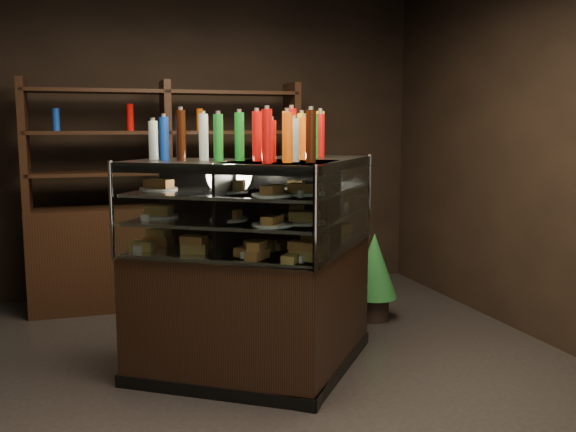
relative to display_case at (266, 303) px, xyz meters
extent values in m
plane|color=black|center=(-0.35, -0.16, -0.47)|extent=(5.00, 5.00, 0.00)
cube|color=black|center=(-0.35, 2.34, 1.03)|extent=(5.00, 0.02, 3.00)
cube|color=black|center=(-0.35, -2.66, 1.03)|extent=(5.00, 0.02, 3.00)
cube|color=black|center=(2.15, -0.16, 1.03)|extent=(0.02, 5.00, 3.00)
cube|color=black|center=(0.24, 0.04, -0.06)|extent=(1.26, 1.37, 0.82)
cube|color=black|center=(0.24, 0.04, -0.43)|extent=(1.30, 1.41, 0.08)
cube|color=black|center=(0.24, 0.04, 0.89)|extent=(1.26, 1.37, 0.06)
cube|color=silver|center=(0.24, 0.04, 0.36)|extent=(1.19, 1.30, 0.02)
cube|color=silver|center=(0.24, 0.04, 0.55)|extent=(1.19, 1.30, 0.02)
cube|color=silver|center=(0.24, 0.04, 0.72)|extent=(1.19, 1.30, 0.02)
cube|color=white|center=(0.50, -0.16, 0.63)|extent=(0.77, 0.99, 0.58)
cylinder|color=silver|center=(0.87, 0.34, 0.63)|extent=(0.03, 0.03, 0.60)
cylinder|color=silver|center=(0.10, -0.64, 0.63)|extent=(0.03, 0.03, 0.60)
cube|color=black|center=(-0.24, -0.04, -0.06)|extent=(1.39, 1.21, 0.82)
cube|color=black|center=(-0.24, -0.04, -0.43)|extent=(1.43, 1.25, 0.08)
cube|color=black|center=(-0.24, -0.04, 0.89)|extent=(1.39, 1.21, 0.06)
cube|color=silver|center=(-0.24, -0.04, 0.36)|extent=(1.32, 1.14, 0.02)
cube|color=silver|center=(-0.24, -0.04, 0.55)|extent=(1.32, 1.14, 0.02)
cube|color=silver|center=(-0.24, -0.04, 0.72)|extent=(1.32, 1.14, 0.02)
cube|color=white|center=(-0.42, -0.31, 0.63)|extent=(1.04, 0.70, 0.58)
cylinder|color=silver|center=(0.10, -0.64, 0.63)|extent=(0.03, 0.03, 0.60)
cylinder|color=silver|center=(-0.94, 0.05, 0.63)|extent=(0.03, 0.03, 0.60)
cube|color=gold|center=(-0.06, -0.39, 0.39)|extent=(0.18, 0.20, 0.06)
cube|color=gold|center=(0.16, -0.12, 0.39)|extent=(0.18, 0.20, 0.06)
cube|color=gold|center=(0.37, 0.16, 0.39)|extent=(0.18, 0.20, 0.06)
cube|color=gold|center=(0.59, 0.44, 0.39)|extent=(0.18, 0.20, 0.06)
cylinder|color=white|center=(-0.05, -0.33, 0.57)|extent=(0.24, 0.24, 0.02)
cube|color=gold|center=(-0.05, -0.33, 0.60)|extent=(0.17, 0.19, 0.05)
cylinder|color=white|center=(0.24, 0.04, 0.57)|extent=(0.24, 0.24, 0.02)
cube|color=gold|center=(0.24, 0.04, 0.60)|extent=(0.17, 0.19, 0.05)
cylinder|color=white|center=(0.53, 0.42, 0.57)|extent=(0.24, 0.24, 0.02)
cube|color=gold|center=(0.53, 0.42, 0.60)|extent=(0.17, 0.19, 0.05)
cylinder|color=white|center=(-0.05, -0.33, 0.74)|extent=(0.24, 0.24, 0.02)
cube|color=gold|center=(-0.05, -0.33, 0.77)|extent=(0.17, 0.19, 0.05)
cylinder|color=white|center=(0.24, 0.04, 0.74)|extent=(0.24, 0.24, 0.02)
cube|color=gold|center=(0.24, 0.04, 0.77)|extent=(0.17, 0.19, 0.05)
cylinder|color=white|center=(0.53, 0.42, 0.74)|extent=(0.24, 0.24, 0.02)
cube|color=gold|center=(0.53, 0.42, 0.77)|extent=(0.17, 0.19, 0.05)
cube|color=gold|center=(-0.70, 0.23, 0.39)|extent=(0.20, 0.17, 0.06)
cube|color=gold|center=(-0.41, 0.03, 0.39)|extent=(0.20, 0.17, 0.06)
cube|color=gold|center=(-0.11, -0.16, 0.39)|extent=(0.20, 0.17, 0.06)
cube|color=gold|center=(0.18, -0.35, 0.39)|extent=(0.20, 0.17, 0.06)
cylinder|color=white|center=(-0.64, 0.23, 0.57)|extent=(0.24, 0.24, 0.02)
cube|color=gold|center=(-0.64, 0.23, 0.60)|extent=(0.19, 0.16, 0.05)
cylinder|color=white|center=(-0.24, -0.04, 0.57)|extent=(0.24, 0.24, 0.02)
cube|color=gold|center=(-0.24, -0.04, 0.60)|extent=(0.19, 0.16, 0.05)
cylinder|color=white|center=(0.15, -0.30, 0.57)|extent=(0.24, 0.24, 0.02)
cube|color=gold|center=(0.15, -0.30, 0.60)|extent=(0.19, 0.16, 0.05)
cylinder|color=white|center=(-0.64, 0.23, 0.74)|extent=(0.24, 0.24, 0.02)
cube|color=gold|center=(-0.64, 0.23, 0.77)|extent=(0.19, 0.16, 0.05)
cylinder|color=white|center=(-0.24, -0.04, 0.74)|extent=(0.24, 0.24, 0.02)
cube|color=gold|center=(-0.24, -0.04, 0.77)|extent=(0.19, 0.16, 0.05)
cylinder|color=white|center=(0.15, -0.30, 0.74)|extent=(0.24, 0.24, 0.02)
cube|color=gold|center=(0.15, -0.30, 0.77)|extent=(0.19, 0.16, 0.05)
cylinder|color=silver|center=(-0.08, -0.37, 1.06)|extent=(0.06, 0.06, 0.28)
cylinder|color=silver|center=(-0.08, -0.37, 1.21)|extent=(0.03, 0.03, 0.02)
cylinder|color=yellow|center=(-0.01, -0.28, 1.06)|extent=(0.06, 0.06, 0.28)
cylinder|color=silver|center=(-0.01, -0.28, 1.21)|extent=(0.03, 0.03, 0.02)
cylinder|color=#D8590A|center=(0.06, -0.19, 1.06)|extent=(0.06, 0.06, 0.28)
cylinder|color=silver|center=(0.06, -0.19, 1.21)|extent=(0.03, 0.03, 0.02)
cylinder|color=black|center=(0.13, -0.10, 1.06)|extent=(0.06, 0.06, 0.28)
cylinder|color=silver|center=(0.13, -0.10, 1.21)|extent=(0.03, 0.03, 0.02)
cylinder|color=#0F38B2|center=(0.21, 0.00, 1.06)|extent=(0.06, 0.06, 0.28)
cylinder|color=silver|center=(0.21, 0.00, 1.21)|extent=(0.03, 0.03, 0.02)
cylinder|color=#B20C0A|center=(0.28, 0.09, 1.06)|extent=(0.06, 0.06, 0.28)
cylinder|color=silver|center=(0.28, 0.09, 1.21)|extent=(0.03, 0.03, 0.02)
cylinder|color=#147223|center=(0.35, 0.18, 1.06)|extent=(0.06, 0.06, 0.28)
cylinder|color=silver|center=(0.35, 0.18, 1.21)|extent=(0.03, 0.03, 0.02)
cylinder|color=silver|center=(0.42, 0.27, 1.06)|extent=(0.06, 0.06, 0.28)
cylinder|color=silver|center=(0.42, 0.27, 1.21)|extent=(0.03, 0.03, 0.02)
cylinder|color=yellow|center=(0.49, 0.36, 1.06)|extent=(0.06, 0.06, 0.28)
cylinder|color=silver|center=(0.49, 0.36, 1.21)|extent=(0.03, 0.03, 0.02)
cylinder|color=#D8590A|center=(0.56, 0.46, 1.06)|extent=(0.06, 0.06, 0.28)
cylinder|color=silver|center=(0.56, 0.46, 1.21)|extent=(0.03, 0.03, 0.02)
cylinder|color=silver|center=(-0.68, 0.25, 1.06)|extent=(0.06, 0.06, 0.28)
cylinder|color=silver|center=(-0.68, 0.25, 1.21)|extent=(0.03, 0.03, 0.02)
cylinder|color=yellow|center=(-0.58, 0.19, 1.06)|extent=(0.06, 0.06, 0.28)
cylinder|color=silver|center=(-0.58, 0.19, 1.21)|extent=(0.03, 0.03, 0.02)
cylinder|color=#D8590A|center=(-0.48, 0.12, 1.06)|extent=(0.06, 0.06, 0.28)
cylinder|color=silver|center=(-0.48, 0.12, 1.21)|extent=(0.03, 0.03, 0.02)
cylinder|color=black|center=(-0.39, 0.06, 1.06)|extent=(0.06, 0.06, 0.28)
cylinder|color=silver|center=(-0.39, 0.06, 1.21)|extent=(0.03, 0.03, 0.02)
cylinder|color=#0F38B2|center=(-0.29, 0.00, 1.06)|extent=(0.06, 0.06, 0.28)
cylinder|color=silver|center=(-0.29, 0.00, 1.21)|extent=(0.03, 0.03, 0.02)
cylinder|color=#B20C0A|center=(-0.19, -0.07, 1.06)|extent=(0.06, 0.06, 0.28)
cylinder|color=silver|center=(-0.19, -0.07, 1.21)|extent=(0.03, 0.03, 0.02)
cylinder|color=#147223|center=(-0.10, -0.13, 1.06)|extent=(0.06, 0.06, 0.28)
cylinder|color=silver|center=(-0.10, -0.13, 1.21)|extent=(0.03, 0.03, 0.02)
cylinder|color=silver|center=(0.00, -0.20, 1.06)|extent=(0.06, 0.06, 0.28)
cylinder|color=silver|center=(0.00, -0.20, 1.21)|extent=(0.03, 0.03, 0.02)
cylinder|color=yellow|center=(0.10, -0.26, 1.06)|extent=(0.06, 0.06, 0.28)
cylinder|color=silver|center=(0.10, -0.26, 1.21)|extent=(0.03, 0.03, 0.02)
cylinder|color=#D8590A|center=(0.19, -0.33, 1.06)|extent=(0.06, 0.06, 0.28)
cylinder|color=silver|center=(0.19, -0.33, 1.21)|extent=(0.03, 0.03, 0.02)
cylinder|color=black|center=(1.17, 0.87, -0.37)|extent=(0.26, 0.26, 0.19)
cone|color=#175323|center=(1.17, 0.87, -0.01)|extent=(0.39, 0.39, 0.54)
cone|color=#175323|center=(1.17, 0.87, 0.17)|extent=(0.30, 0.30, 0.38)
cube|color=black|center=(-0.39, 1.89, -0.02)|extent=(2.40, 0.43, 0.90)
cube|color=black|center=(-1.56, 1.88, 0.98)|extent=(0.06, 0.38, 1.10)
cube|color=black|center=(-0.39, 1.89, 0.98)|extent=(0.06, 0.38, 1.10)
cube|color=black|center=(0.78, 1.89, 0.98)|extent=(0.06, 0.38, 1.10)
cube|color=black|center=(-0.39, 1.89, 0.73)|extent=(2.35, 0.39, 0.03)
cube|color=black|center=(-0.39, 1.89, 1.08)|extent=(2.35, 0.39, 0.03)
cube|color=black|center=(-0.39, 1.89, 1.43)|extent=(2.35, 0.39, 0.03)
cylinder|color=silver|center=(-1.30, 1.88, 0.85)|extent=(0.06, 0.06, 0.22)
cylinder|color=yellow|center=(-0.69, 1.89, 0.85)|extent=(0.06, 0.06, 0.22)
cylinder|color=#D8590A|center=(-0.09, 1.89, 0.85)|extent=(0.06, 0.06, 0.22)
cylinder|color=black|center=(0.52, 1.89, 0.85)|extent=(0.06, 0.06, 0.22)
camera|label=1|loc=(-1.06, -3.88, 1.13)|focal=40.00mm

